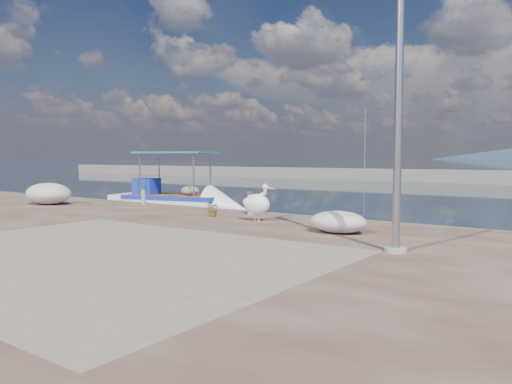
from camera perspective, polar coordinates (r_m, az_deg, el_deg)
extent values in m
plane|color=#162635|center=(13.16, -9.76, -6.60)|extent=(1400.00, 1400.00, 0.00)
cube|color=gray|center=(10.41, -17.78, -6.73)|extent=(9.00, 7.00, 0.01)
cube|color=gray|center=(49.96, 25.02, 1.55)|extent=(120.00, 2.20, 1.20)
cylinder|color=gray|center=(53.49, 12.34, 5.61)|extent=(0.16, 0.16, 7.00)
cube|color=white|center=(23.78, -9.15, -1.66)|extent=(6.78, 3.56, 1.06)
cube|color=#1A2EAE|center=(23.74, -9.17, -0.52)|extent=(5.04, 3.21, 0.16)
cube|color=#A22C14|center=(23.79, -9.15, -1.81)|extent=(5.03, 3.18, 0.13)
cube|color=#1A2EAE|center=(24.59, -12.39, 0.63)|extent=(1.21, 1.21, 0.78)
cube|color=#1B696D|center=(23.67, -9.22, 4.47)|extent=(3.93, 2.78, 0.09)
cylinder|color=tan|center=(14.92, -0.12, -2.79)|extent=(0.04, 0.04, 0.29)
cylinder|color=tan|center=(14.84, 0.32, -2.83)|extent=(0.04, 0.04, 0.29)
ellipsoid|color=white|center=(14.84, 0.10, -1.40)|extent=(0.87, 0.55, 0.61)
cylinder|color=white|center=(14.66, 0.93, -0.27)|extent=(0.20, 0.12, 0.52)
sphere|color=white|center=(14.62, 1.06, 0.61)|extent=(0.17, 0.17, 0.17)
cone|color=#F2905E|center=(14.50, 1.71, 0.42)|extent=(0.42, 0.10, 0.13)
cylinder|color=gray|center=(10.40, 16.04, 12.65)|extent=(0.16, 0.16, 7.00)
cylinder|color=gray|center=(10.44, 15.67, -6.39)|extent=(0.44, 0.44, 0.10)
cylinder|color=gray|center=(16.67, -0.65, -1.29)|extent=(0.19, 0.19, 0.74)
cylinder|color=gray|center=(16.64, -0.65, -0.03)|extent=(0.25, 0.25, 0.06)
cylinder|color=gray|center=(20.67, -12.74, -0.50)|extent=(0.17, 0.17, 0.64)
cylinder|color=gray|center=(20.64, -12.75, 0.39)|extent=(0.22, 0.22, 0.06)
imported|color=#33722D|center=(16.02, -4.92, -1.95)|extent=(0.57, 0.53, 0.50)
ellipsoid|color=silver|center=(21.85, -22.63, -0.17)|extent=(2.13, 1.55, 0.87)
ellipsoid|color=silver|center=(12.76, 9.39, -3.39)|extent=(1.48, 1.11, 0.55)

